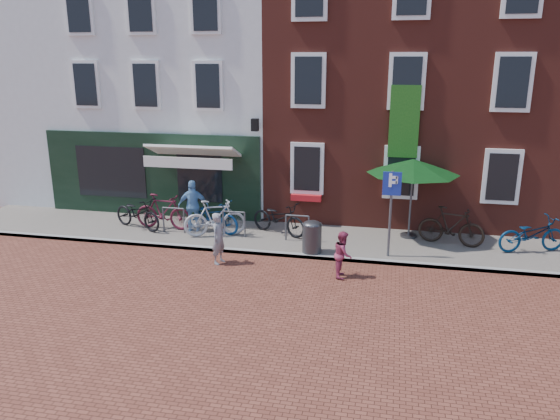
% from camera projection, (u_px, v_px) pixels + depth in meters
% --- Properties ---
extents(ground, '(80.00, 80.00, 0.00)m').
position_uv_depth(ground, '(272.00, 256.00, 15.43)').
color(ground, brown).
extents(sidewalk, '(24.00, 3.00, 0.10)m').
position_uv_depth(sidewalk, '(315.00, 240.00, 16.62)').
color(sidewalk, slate).
rests_on(sidewalk, ground).
extents(building_stucco, '(8.00, 8.00, 9.00)m').
position_uv_depth(building_stucco, '(190.00, 83.00, 21.78)').
color(building_stucco, silver).
rests_on(building_stucco, ground).
extents(building_brick_mid, '(6.00, 8.00, 10.00)m').
position_uv_depth(building_brick_mid, '(365.00, 71.00, 20.23)').
color(building_brick_mid, maroon).
rests_on(building_brick_mid, ground).
extents(building_brick_right, '(6.00, 8.00, 10.00)m').
position_uv_depth(building_brick_right, '(536.00, 72.00, 19.03)').
color(building_brick_right, maroon).
rests_on(building_brick_right, ground).
extents(filler_left, '(7.00, 8.00, 9.00)m').
position_uv_depth(filler_left, '(27.00, 81.00, 23.29)').
color(filler_left, silver).
rests_on(filler_left, ground).
extents(litter_bin, '(0.55, 0.55, 1.01)m').
position_uv_depth(litter_bin, '(312.00, 235.00, 15.32)').
color(litter_bin, '#3B3B3E').
rests_on(litter_bin, sidewalk).
extents(parking_sign, '(0.50, 0.08, 2.44)m').
position_uv_depth(parking_sign, '(391.00, 199.00, 14.70)').
color(parking_sign, '#4C4C4F').
rests_on(parking_sign, sidewalk).
extents(parasol, '(2.78, 2.78, 2.56)m').
position_uv_depth(parasol, '(413.00, 164.00, 16.16)').
color(parasol, '#4C4C4F').
rests_on(parasol, sidewalk).
extents(woman, '(0.47, 0.60, 1.44)m').
position_uv_depth(woman, '(219.00, 238.00, 14.74)').
color(woman, gray).
rests_on(woman, ground).
extents(boy, '(0.50, 0.63, 1.22)m').
position_uv_depth(boy, '(343.00, 254.00, 13.86)').
color(boy, '#9B3250').
rests_on(boy, ground).
extents(cafe_person, '(1.04, 0.63, 1.66)m').
position_uv_depth(cafe_person, '(193.00, 206.00, 17.16)').
color(cafe_person, '#6499CA').
rests_on(cafe_person, sidewalk).
extents(bicycle_0, '(2.10, 1.40, 1.05)m').
position_uv_depth(bicycle_0, '(138.00, 213.00, 17.47)').
color(bicycle_0, black).
rests_on(bicycle_0, sidewalk).
extents(bicycle_1, '(1.95, 0.63, 1.16)m').
position_uv_depth(bicycle_1, '(163.00, 212.00, 17.43)').
color(bicycle_1, '#531425').
rests_on(bicycle_1, sidewalk).
extents(bicycle_2, '(2.11, 1.26, 1.05)m').
position_uv_depth(bicycle_2, '(212.00, 216.00, 17.14)').
color(bicycle_2, navy).
rests_on(bicycle_2, sidewalk).
extents(bicycle_3, '(1.99, 1.25, 1.16)m').
position_uv_depth(bicycle_3, '(215.00, 218.00, 16.72)').
color(bicycle_3, '#ABABAD').
rests_on(bicycle_3, sidewalk).
extents(bicycle_4, '(2.10, 1.46, 1.05)m').
position_uv_depth(bicycle_4, '(279.00, 218.00, 16.94)').
color(bicycle_4, black).
rests_on(bicycle_4, sidewalk).
extents(bicycle_5, '(2.01, 1.01, 1.16)m').
position_uv_depth(bicycle_5, '(451.00, 226.00, 15.94)').
color(bicycle_5, black).
rests_on(bicycle_5, sidewalk).
extents(bicycle_6, '(2.11, 1.30, 1.05)m').
position_uv_depth(bicycle_6, '(532.00, 234.00, 15.39)').
color(bicycle_6, '#062748').
rests_on(bicycle_6, sidewalk).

